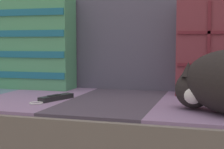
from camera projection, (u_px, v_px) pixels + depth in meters
The scene contains 4 objects.
couch at pixel (78, 144), 1.42m from camera, with size 2.15×0.78×0.40m.
sofa_backrest at pixel (102, 31), 1.68m from camera, with size 2.10×0.14×0.55m.
throw_pillow_striped at pixel (28, 44), 1.64m from camera, with size 0.45×0.14×0.42m.
game_remote_near at pixel (55, 98), 1.30m from camera, with size 0.11×0.21×0.02m.
Camera 1 is at (0.53, -1.13, 0.61)m, focal length 55.00 mm.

